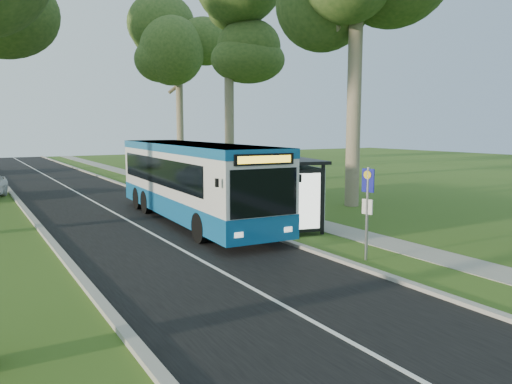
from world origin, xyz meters
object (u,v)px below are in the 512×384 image
(bus_shelter, at_px, (303,181))
(litter_bin, at_px, (260,215))
(bus, at_px, (193,182))
(bus_stop_sign, at_px, (367,203))

(bus_shelter, bearing_deg, litter_bin, 150.39)
(bus, xyz_separation_m, bus_shelter, (2.99, -3.73, 0.23))
(bus, bearing_deg, bus_stop_sign, -73.71)
(bus, distance_m, litter_bin, 3.33)
(bus_shelter, xyz_separation_m, litter_bin, (-1.24, 1.15, -1.41))
(bus_stop_sign, height_order, litter_bin, bus_stop_sign)
(bus, bearing_deg, bus_shelter, -48.60)
(litter_bin, bearing_deg, bus, 124.20)
(bus_stop_sign, height_order, bus_shelter, bus_stop_sign)
(bus_stop_sign, relative_size, litter_bin, 2.71)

